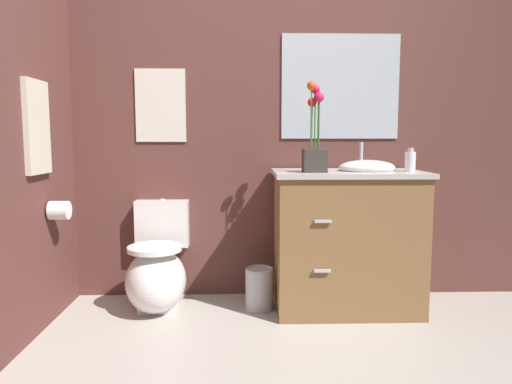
% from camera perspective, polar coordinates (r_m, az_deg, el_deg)
% --- Properties ---
extents(wall_back, '(4.48, 0.05, 2.50)m').
position_cam_1_polar(wall_back, '(3.33, 6.87, 8.99)').
color(wall_back, brown).
rests_on(wall_back, ground_plane).
extents(toilet, '(0.38, 0.59, 0.69)m').
position_cam_1_polar(toilet, '(3.16, -11.79, -9.41)').
color(toilet, white).
rests_on(toilet, ground_plane).
extents(vanity_cabinet, '(0.94, 0.56, 1.08)m').
position_cam_1_polar(vanity_cabinet, '(3.11, 10.89, -5.55)').
color(vanity_cabinet, brown).
rests_on(vanity_cabinet, ground_plane).
extents(flower_vase, '(0.14, 0.14, 0.54)m').
position_cam_1_polar(flower_vase, '(2.90, 7.07, 5.74)').
color(flower_vase, '#38332D').
rests_on(flower_vase, vanity_cabinet).
extents(soap_bottle, '(0.06, 0.06, 0.15)m').
position_cam_1_polar(soap_bottle, '(3.07, 18.06, 3.55)').
color(soap_bottle, white).
rests_on(soap_bottle, vanity_cabinet).
extents(trash_bin, '(0.18, 0.18, 0.27)m').
position_cam_1_polar(trash_bin, '(3.13, 0.41, -11.52)').
color(trash_bin, '#B7B7BC').
rests_on(trash_bin, ground_plane).
extents(wall_poster, '(0.34, 0.01, 0.49)m').
position_cam_1_polar(wall_poster, '(3.31, -11.41, 10.16)').
color(wall_poster, silver).
extents(wall_mirror, '(0.80, 0.01, 0.70)m').
position_cam_1_polar(wall_mirror, '(3.34, 10.11, 12.36)').
color(wall_mirror, '#B2BCC6').
extents(hanging_towel, '(0.03, 0.28, 0.52)m').
position_cam_1_polar(hanging_towel, '(2.91, -24.84, 7.08)').
color(hanging_towel, beige).
extents(toilet_paper_roll, '(0.11, 0.11, 0.11)m').
position_cam_1_polar(toilet_paper_roll, '(3.03, -22.57, -2.04)').
color(toilet_paper_roll, white).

